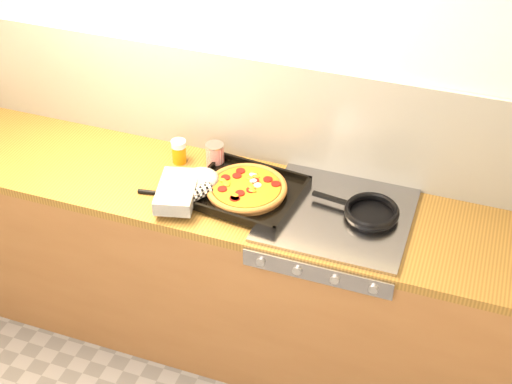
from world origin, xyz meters
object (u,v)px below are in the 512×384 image
at_px(pizza_on_tray, 228,189).
at_px(frying_pan, 370,212).
at_px(tomato_can, 215,155).
at_px(juice_glass, 179,151).

relative_size(pizza_on_tray, frying_pan, 1.57).
distance_m(pizza_on_tray, frying_pan, 0.60).
height_order(tomato_can, juice_glass, tomato_can).
bearing_deg(pizza_on_tray, juice_glass, 150.31).
height_order(pizza_on_tray, frying_pan, pizza_on_tray).
distance_m(tomato_can, juice_glass, 0.17).
xyz_separation_m(frying_pan, juice_glass, (-0.91, 0.11, 0.02)).
height_order(frying_pan, juice_glass, juice_glass).
height_order(pizza_on_tray, tomato_can, tomato_can).
bearing_deg(pizza_on_tray, frying_pan, 5.88).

